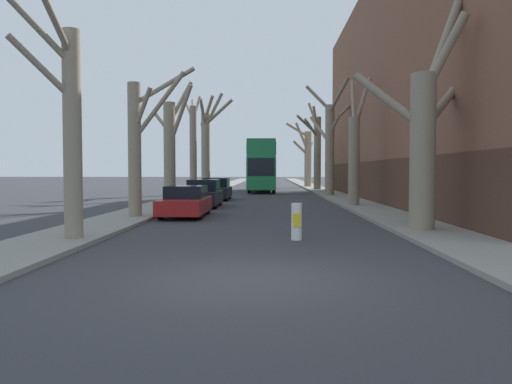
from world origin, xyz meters
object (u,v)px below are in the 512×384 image
at_px(parked_car_2, 216,190).
at_px(street_tree_right_1, 355,152).
at_px(street_tree_right_3, 317,149).
at_px(parked_car_0, 186,202).
at_px(street_tree_left_2, 171,148).
at_px(double_decker_bus, 262,164).
at_px(street_tree_left_4, 207,146).
at_px(traffic_bollard, 296,222).
at_px(street_tree_left_3, 193,147).
at_px(parked_car_1, 203,194).
at_px(street_tree_left_0, 68,122).
at_px(street_tree_right_2, 330,142).
at_px(street_tree_left_1, 138,143).
at_px(street_tree_right_4, 307,156).
at_px(street_tree_right_0, 425,135).

bearing_deg(parked_car_2, street_tree_right_1, -35.93).
xyz_separation_m(street_tree_right_3, parked_car_0, (-8.07, -27.90, -3.43)).
height_order(street_tree_left_2, double_decker_bus, street_tree_left_2).
relative_size(street_tree_left_4, street_tree_right_1, 1.14).
distance_m(street_tree_left_4, parked_car_2, 8.96).
xyz_separation_m(street_tree_left_4, traffic_bollard, (5.90, -27.06, -3.41)).
relative_size(street_tree_left_3, parked_car_1, 1.72).
xyz_separation_m(street_tree_right_1, street_tree_right_3, (0.02, 21.77, 1.12)).
bearing_deg(street_tree_right_3, street_tree_left_4, -141.44).
distance_m(street_tree_left_0, parked_car_0, 8.25).
height_order(street_tree_left_2, street_tree_right_2, street_tree_right_2).
bearing_deg(parked_car_2, double_decker_bus, 77.92).
distance_m(street_tree_left_3, double_decker_bus, 12.39).
distance_m(street_tree_left_2, street_tree_left_3, 7.04).
distance_m(street_tree_right_3, parked_car_1, 23.91).
bearing_deg(street_tree_right_3, parked_car_0, -106.13).
bearing_deg(street_tree_left_2, traffic_bollard, -65.53).
xyz_separation_m(street_tree_left_3, street_tree_right_3, (9.85, 14.18, 0.48)).
bearing_deg(street_tree_left_1, parked_car_0, 31.96).
bearing_deg(double_decker_bus, street_tree_right_4, 67.96).
height_order(street_tree_right_2, double_decker_bus, street_tree_right_2).
distance_m(double_decker_bus, parked_car_2, 13.65).
relative_size(street_tree_left_1, traffic_bollard, 6.11).
bearing_deg(street_tree_right_4, street_tree_right_0, -89.42).
relative_size(street_tree_left_1, street_tree_right_1, 0.87).
xyz_separation_m(street_tree_left_1, street_tree_right_3, (9.76, 28.95, 1.04)).
bearing_deg(street_tree_left_0, street_tree_right_4, 77.95).
height_order(parked_car_1, parked_car_2, same).
bearing_deg(street_tree_left_4, street_tree_left_0, -90.29).
relative_size(street_tree_left_0, street_tree_left_1, 1.10).
xyz_separation_m(street_tree_left_2, traffic_bollard, (6.19, -13.61, -2.66)).
height_order(street_tree_left_4, street_tree_right_1, street_tree_left_4).
bearing_deg(street_tree_left_1, parked_car_2, 82.60).
bearing_deg(street_tree_left_2, double_decker_bus, 75.51).
relative_size(parked_car_0, parked_car_2, 1.01).
relative_size(street_tree_right_1, street_tree_right_4, 0.95).
distance_m(street_tree_right_4, parked_car_1, 33.08).
height_order(street_tree_left_0, street_tree_right_0, street_tree_right_0).
xyz_separation_m(street_tree_left_3, street_tree_right_1, (9.83, -7.59, -0.64)).
height_order(street_tree_left_3, street_tree_right_2, street_tree_right_2).
relative_size(street_tree_left_0, street_tree_right_3, 0.80).
bearing_deg(street_tree_left_0, street_tree_right_2, 68.00).
height_order(street_tree_left_4, street_tree_right_2, street_tree_right_2).
bearing_deg(parked_car_0, street_tree_left_4, 94.70).
height_order(street_tree_right_1, traffic_bollard, street_tree_right_1).
xyz_separation_m(double_decker_bus, traffic_bollard, (1.42, -32.09, -2.06)).
distance_m(parked_car_0, traffic_bollard, 8.11).
relative_size(street_tree_left_2, street_tree_left_3, 0.96).
bearing_deg(double_decker_bus, street_tree_left_1, -99.77).
bearing_deg(parked_car_0, traffic_bollard, -58.46).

